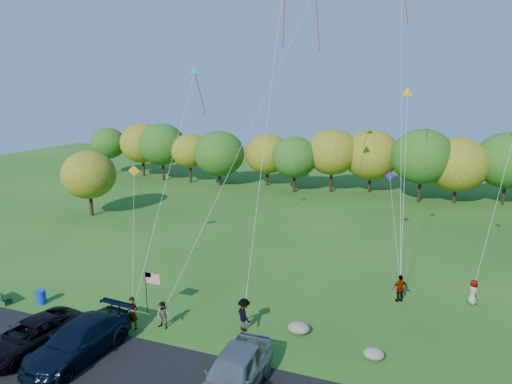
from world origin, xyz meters
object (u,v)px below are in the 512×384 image
flyer_a (132,313)px  flyer_e (473,292)px  flyer_c (244,315)px  trash_barrel (41,297)px  flyer_b (163,315)px  minivan_navy (79,341)px  minivan_dark (31,336)px  flyer_d (400,288)px  minivan_silver (234,373)px

flyer_a → flyer_e: (18.12, 10.13, -0.15)m
flyer_c → trash_barrel: bearing=48.2°
flyer_b → trash_barrel: (-8.82, -0.11, -0.35)m
flyer_a → trash_barrel: flyer_a is taller
minivan_navy → trash_barrel: 7.52m
trash_barrel → minivan_dark: bearing=-49.0°
minivan_navy → trash_barrel: size_ratio=6.86×
minivan_dark → flyer_d: flyer_d is taller
flyer_a → minivan_navy: bearing=-112.4°
flyer_c → minivan_silver: bearing=149.1°
flyer_b → flyer_c: size_ratio=0.84×
flyer_a → flyer_c: flyer_a is taller
minivan_navy → flyer_a: size_ratio=3.20×
trash_barrel → flyer_a: bearing=-4.3°
flyer_b → flyer_d: size_ratio=0.89×
flyer_e → minivan_navy: bearing=86.9°
flyer_c → flyer_e: flyer_c is taller
flyer_b → trash_barrel: flyer_b is taller
flyer_b → flyer_c: bearing=23.9°
minivan_navy → minivan_silver: minivan_silver is taller
flyer_e → trash_barrel: bearing=72.2°
flyer_a → minivan_silver: bearing=-30.9°
minivan_silver → trash_barrel: (-14.80, 3.66, -0.58)m
minivan_navy → flyer_b: size_ratio=3.82×
minivan_silver → flyer_e: size_ratio=3.51×
flyer_a → flyer_b: 1.71m
flyer_b → flyer_c: flyer_c is taller
minivan_navy → flyer_e: bearing=39.4°
minivan_silver → minivan_dark: bearing=-177.9°
flyer_c → minivan_dark: bearing=72.9°
minivan_silver → flyer_a: bearing=156.7°
minivan_dark → flyer_c: 11.10m
minivan_dark → flyer_a: (3.58, 3.69, 0.12)m
trash_barrel → flyer_e: bearing=20.7°
minivan_dark → minivan_navy: (2.75, 0.37, 0.11)m
minivan_dark → flyer_b: 6.73m
minivan_dark → minivan_silver: minivan_silver is taller
flyer_b → flyer_a: bearing=-151.4°
flyer_d → flyer_e: bearing=165.7°
minivan_silver → flyer_c: (-1.63, 5.19, -0.07)m
flyer_d → trash_barrel: 22.66m
flyer_c → flyer_e: size_ratio=1.18×
minivan_silver → flyer_b: bearing=146.9°
minivan_navy → flyer_a: 3.42m
flyer_d → minivan_silver: bearing=31.5°
minivan_navy → minivan_silver: 8.38m
minivan_dark → flyer_a: 5.14m
flyer_d → flyer_e: 4.48m
trash_barrel → flyer_d: bearing=21.5°
flyer_c → trash_barrel: 13.27m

